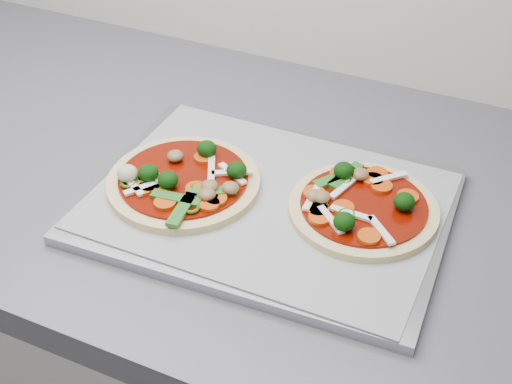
% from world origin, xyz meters
% --- Properties ---
extents(countertop, '(3.60, 0.60, 0.04)m').
position_xyz_m(countertop, '(0.00, 1.30, 0.88)').
color(countertop, '#56555C').
rests_on(countertop, base_cabinet).
extents(baking_tray, '(0.42, 0.32, 0.01)m').
position_xyz_m(baking_tray, '(-0.13, 1.25, 0.91)').
color(baking_tray, '#9A9A9F').
rests_on(baking_tray, countertop).
extents(parchment, '(0.39, 0.28, 0.00)m').
position_xyz_m(parchment, '(-0.13, 1.25, 0.91)').
color(parchment, '#9F9FA4').
rests_on(parchment, baking_tray).
extents(pizza_left, '(0.20, 0.20, 0.03)m').
position_xyz_m(pizza_left, '(-0.23, 1.23, 0.92)').
color(pizza_left, '#D3BB7A').
rests_on(pizza_left, parchment).
extents(pizza_right, '(0.20, 0.20, 0.03)m').
position_xyz_m(pizza_right, '(-0.03, 1.28, 0.92)').
color(pizza_right, '#D3BB7A').
rests_on(pizza_right, parchment).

